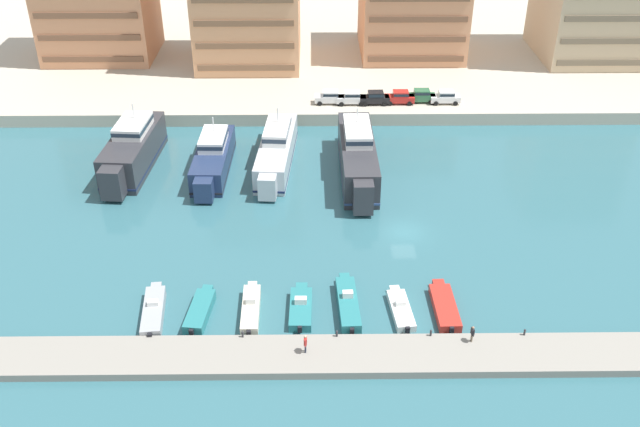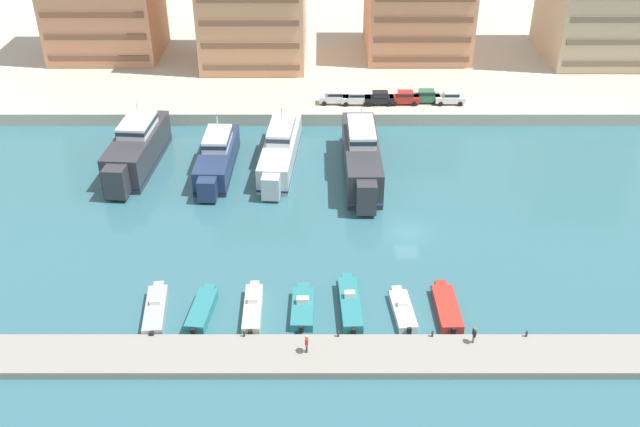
{
  "view_description": "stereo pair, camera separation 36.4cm",
  "coord_description": "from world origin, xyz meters",
  "px_view_note": "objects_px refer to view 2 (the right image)",
  "views": [
    {
      "loc": [
        -9.57,
        -62.31,
        41.0
      ],
      "look_at": [
        -8.9,
        -0.28,
        2.5
      ],
      "focal_mm": 40.0,
      "sensor_mm": 36.0,
      "label": 1
    },
    {
      "loc": [
        -9.21,
        -62.31,
        41.0
      ],
      "look_at": [
        -8.9,
        -0.28,
        2.5
      ],
      "focal_mm": 40.0,
      "sensor_mm": 36.0,
      "label": 2
    }
  ],
  "objects_px": {
    "motorboat_white_center_right": "(400,309)",
    "motorboat_red_mid_right": "(444,307)",
    "car_black_mid_left": "(376,97)",
    "motorboat_grey_far_left": "(153,310)",
    "car_white_far_left": "(331,97)",
    "car_green_center": "(422,96)",
    "yacht_navy_left": "(214,158)",
    "car_white_left": "(353,97)",
    "motorboat_teal_center": "(347,304)",
    "car_white_center_right": "(447,97)",
    "pedestrian_near_edge": "(304,342)",
    "yacht_silver_mid_left": "(277,150)",
    "pedestrian_mid_deck": "(471,333)",
    "yacht_charcoal_far_left": "(133,149)",
    "motorboat_teal_center_left": "(300,308)",
    "motorboat_cream_mid_left": "(250,309)",
    "yacht_charcoal_center_left": "(358,156)",
    "car_red_center_left": "(401,97)",
    "motorboat_teal_left": "(199,310)"
  },
  "relations": [
    {
      "from": "motorboat_grey_far_left",
      "to": "motorboat_white_center_right",
      "type": "distance_m",
      "value": 21.89
    },
    {
      "from": "car_green_center",
      "to": "yacht_charcoal_far_left",
      "type": "bearing_deg",
      "value": -156.9
    },
    {
      "from": "yacht_charcoal_center_left",
      "to": "car_green_center",
      "type": "xyz_separation_m",
      "value": [
        9.8,
        17.72,
        0.33
      ]
    },
    {
      "from": "car_white_left",
      "to": "motorboat_teal_center_left",
      "type": "bearing_deg",
      "value": -98.7
    },
    {
      "from": "yacht_silver_mid_left",
      "to": "car_green_center",
      "type": "height_order",
      "value": "yacht_silver_mid_left"
    },
    {
      "from": "yacht_charcoal_far_left",
      "to": "yacht_navy_left",
      "type": "distance_m",
      "value": 9.85
    },
    {
      "from": "car_white_left",
      "to": "car_white_center_right",
      "type": "height_order",
      "value": "same"
    },
    {
      "from": "yacht_navy_left",
      "to": "car_black_mid_left",
      "type": "xyz_separation_m",
      "value": [
        20.6,
        16.13,
        0.96
      ]
    },
    {
      "from": "motorboat_white_center_right",
      "to": "pedestrian_mid_deck",
      "type": "distance_m",
      "value": 7.19
    },
    {
      "from": "motorboat_red_mid_right",
      "to": "car_black_mid_left",
      "type": "xyz_separation_m",
      "value": [
        -3.07,
        42.62,
        2.29
      ]
    },
    {
      "from": "pedestrian_near_edge",
      "to": "motorboat_cream_mid_left",
      "type": "bearing_deg",
      "value": 130.42
    },
    {
      "from": "motorboat_cream_mid_left",
      "to": "motorboat_red_mid_right",
      "type": "bearing_deg",
      "value": 1.01
    },
    {
      "from": "motorboat_teal_left",
      "to": "car_white_far_left",
      "type": "height_order",
      "value": "car_white_far_left"
    },
    {
      "from": "car_white_far_left",
      "to": "car_green_center",
      "type": "bearing_deg",
      "value": 1.51
    },
    {
      "from": "yacht_navy_left",
      "to": "motorboat_cream_mid_left",
      "type": "height_order",
      "value": "yacht_navy_left"
    },
    {
      "from": "car_black_mid_left",
      "to": "car_green_center",
      "type": "height_order",
      "value": "same"
    },
    {
      "from": "car_white_left",
      "to": "car_white_center_right",
      "type": "distance_m",
      "value": 13.08
    },
    {
      "from": "motorboat_cream_mid_left",
      "to": "pedestrian_near_edge",
      "type": "xyz_separation_m",
      "value": [
        4.89,
        -5.74,
        1.23
      ]
    },
    {
      "from": "motorboat_white_center_right",
      "to": "motorboat_red_mid_right",
      "type": "xyz_separation_m",
      "value": [
        3.96,
        0.31,
        0.03
      ]
    },
    {
      "from": "motorboat_teal_center_left",
      "to": "car_black_mid_left",
      "type": "distance_m",
      "value": 43.86
    },
    {
      "from": "car_black_mid_left",
      "to": "car_red_center_left",
      "type": "relative_size",
      "value": 1.0
    },
    {
      "from": "motorboat_teal_center",
      "to": "car_white_far_left",
      "type": "relative_size",
      "value": 1.96
    },
    {
      "from": "car_white_left",
      "to": "car_white_center_right",
      "type": "relative_size",
      "value": 1.0
    },
    {
      "from": "motorboat_cream_mid_left",
      "to": "car_white_left",
      "type": "relative_size",
      "value": 1.73
    },
    {
      "from": "yacht_navy_left",
      "to": "motorboat_red_mid_right",
      "type": "height_order",
      "value": "yacht_navy_left"
    },
    {
      "from": "yacht_navy_left",
      "to": "motorboat_teal_center",
      "type": "relative_size",
      "value": 2.0
    },
    {
      "from": "car_white_left",
      "to": "car_white_far_left",
      "type": "bearing_deg",
      "value": 174.81
    },
    {
      "from": "motorboat_red_mid_right",
      "to": "car_white_far_left",
      "type": "height_order",
      "value": "car_white_far_left"
    },
    {
      "from": "motorboat_teal_center_left",
      "to": "pedestrian_near_edge",
      "type": "xyz_separation_m",
      "value": [
        0.46,
        -5.97,
        1.3
      ]
    },
    {
      "from": "motorboat_grey_far_left",
      "to": "motorboat_cream_mid_left",
      "type": "distance_m",
      "value": 8.57
    },
    {
      "from": "motorboat_cream_mid_left",
      "to": "pedestrian_mid_deck",
      "type": "bearing_deg",
      "value": -13.86
    },
    {
      "from": "car_white_far_left",
      "to": "car_green_center",
      "type": "distance_m",
      "value": 12.73
    },
    {
      "from": "car_green_center",
      "to": "pedestrian_near_edge",
      "type": "relative_size",
      "value": 2.34
    },
    {
      "from": "motorboat_grey_far_left",
      "to": "pedestrian_mid_deck",
      "type": "distance_m",
      "value": 27.64
    },
    {
      "from": "motorboat_cream_mid_left",
      "to": "car_white_left",
      "type": "height_order",
      "value": "car_white_left"
    },
    {
      "from": "motorboat_grey_far_left",
      "to": "motorboat_red_mid_right",
      "type": "xyz_separation_m",
      "value": [
        25.85,
        0.53,
        -0.13
      ]
    },
    {
      "from": "pedestrian_mid_deck",
      "to": "yacht_charcoal_center_left",
      "type": "bearing_deg",
      "value": 104.39
    },
    {
      "from": "car_black_mid_left",
      "to": "motorboat_grey_far_left",
      "type": "bearing_deg",
      "value": -117.83
    },
    {
      "from": "motorboat_cream_mid_left",
      "to": "car_white_center_right",
      "type": "relative_size",
      "value": 1.73
    },
    {
      "from": "pedestrian_near_edge",
      "to": "car_black_mid_left",
      "type": "bearing_deg",
      "value": 79.16
    },
    {
      "from": "yacht_charcoal_far_left",
      "to": "motorboat_white_center_right",
      "type": "bearing_deg",
      "value": -43.36
    },
    {
      "from": "motorboat_cream_mid_left",
      "to": "yacht_silver_mid_left",
      "type": "bearing_deg",
      "value": 87.72
    },
    {
      "from": "car_red_center_left",
      "to": "car_green_center",
      "type": "distance_m",
      "value": 3.02
    },
    {
      "from": "car_white_left",
      "to": "motorboat_teal_center",
      "type": "bearing_deg",
      "value": -93.14
    },
    {
      "from": "motorboat_white_center_right",
      "to": "car_green_center",
      "type": "xyz_separation_m",
      "value": [
        7.37,
        43.55,
        2.32
      ]
    },
    {
      "from": "car_red_center_left",
      "to": "car_white_center_right",
      "type": "distance_m",
      "value": 6.35
    },
    {
      "from": "car_white_far_left",
      "to": "pedestrian_mid_deck",
      "type": "height_order",
      "value": "car_white_far_left"
    },
    {
      "from": "yacht_navy_left",
      "to": "car_white_center_right",
      "type": "bearing_deg",
      "value": 28.13
    },
    {
      "from": "yacht_navy_left",
      "to": "yacht_charcoal_center_left",
      "type": "bearing_deg",
      "value": -3.21
    },
    {
      "from": "yacht_charcoal_far_left",
      "to": "motorboat_teal_left",
      "type": "xyz_separation_m",
      "value": [
        11.68,
        -28.03,
        -1.83
      ]
    }
  ]
}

